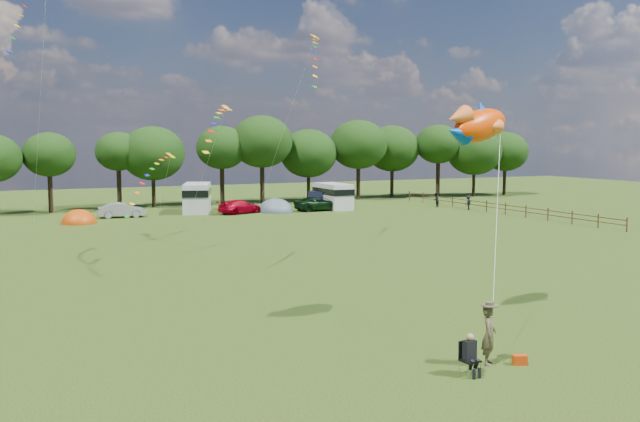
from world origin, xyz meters
name	(u,v)px	position (x,y,z in m)	size (l,w,h in m)	color
ground_plane	(405,331)	(0.00, 0.00, 0.00)	(180.00, 180.00, 0.00)	black
tree_line	(186,150)	(5.30, 54.99, 6.35)	(102.98, 10.98, 10.27)	black
fence	(496,206)	(32.00, 34.50, 0.70)	(0.12, 33.12, 1.20)	#472D19
car_b	(122,210)	(-3.29, 46.28, 0.72)	(1.53, 4.09, 1.44)	gray
car_c	(240,207)	(8.20, 45.04, 0.69)	(1.94, 4.61, 1.38)	#990012
car_d	(320,204)	(16.85, 44.40, 0.75)	(2.49, 5.50, 1.50)	black
campervan_c	(197,197)	(4.67, 48.28, 1.60)	(4.41, 6.58, 2.98)	#BEBEC0
campervan_d	(333,195)	(18.94, 45.60, 1.47)	(2.38, 5.59, 2.74)	silver
tent_orange	(79,223)	(-7.57, 43.05, 0.02)	(3.18, 3.48, 2.49)	#BA4007
tent_greyblue	(275,212)	(12.07, 45.10, 0.02)	(3.74, 4.10, 2.79)	#485763
awning_navy	(325,199)	(18.71, 47.15, 0.91)	(2.92, 2.37, 1.82)	black
kite_flyer	(489,335)	(0.30, -4.78, 0.99)	(0.72, 0.48, 1.98)	brown
camp_chair	(469,350)	(-0.96, -5.40, 0.82)	(0.59, 0.59, 1.37)	#99999E
kite_bag	(520,360)	(1.22, -5.25, 0.16)	(0.46, 0.31, 0.33)	#BE3309
fish_kite	(476,125)	(3.61, 0.56, 8.07)	(3.88, 2.12, 2.03)	#F13D00
streamer_kite_a	(31,1)	(-11.70, 27.36, 16.45)	(3.25, 5.60, 5.76)	#FFAD16
streamer_kite_b	(153,173)	(-5.18, 22.04, 5.34)	(4.22, 4.68, 3.79)	#D9D402
streamer_kite_c	(219,120)	(-2.75, 15.72, 8.60)	(3.12, 4.90, 2.78)	yellow
walker_a	(436,200)	(30.09, 42.44, 0.81)	(0.78, 0.48, 1.61)	black
walker_b	(468,203)	(31.61, 38.61, 0.77)	(1.00, 0.46, 1.54)	black
streamer_kite_d	(315,51)	(6.78, 23.50, 13.75)	(2.74, 5.12, 4.31)	gold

